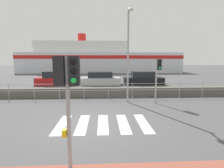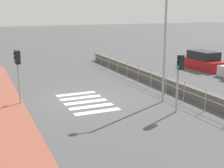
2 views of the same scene
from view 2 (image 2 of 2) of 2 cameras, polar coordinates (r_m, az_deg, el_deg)
ground_plane at (r=17.57m, az=-5.34°, el=-2.86°), size 160.00×160.00×0.00m
sidewalk_brick at (r=16.79m, az=-18.76°, el=-4.12°), size 24.00×1.80×0.12m
crosswalk at (r=17.13m, az=-4.82°, el=-3.27°), size 4.05×2.40×0.01m
seawall at (r=20.00m, az=10.57°, el=-0.01°), size 25.20×0.55×0.68m
harbor_fence at (r=19.43m, az=8.49°, el=0.97°), size 22.72×0.04×1.16m
traffic_light_near at (r=16.69m, az=-16.87°, el=3.74°), size 0.58×0.41×2.91m
traffic_light_far at (r=15.14m, az=12.18°, el=2.39°), size 0.34×0.32×2.86m
streetlamp at (r=16.57m, az=9.07°, el=8.94°), size 0.32×1.13×5.89m
parked_car_red at (r=27.52m, az=16.30°, el=4.02°), size 4.28×1.77×1.52m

